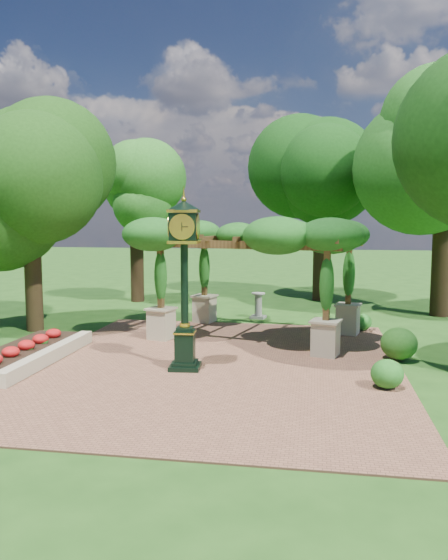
# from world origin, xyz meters

# --- Properties ---
(ground) EXTENTS (120.00, 120.00, 0.00)m
(ground) POSITION_xyz_m (0.00, 0.00, 0.00)
(ground) COLOR #1E4714
(ground) RESTS_ON ground
(brick_plaza) EXTENTS (10.00, 12.00, 0.04)m
(brick_plaza) POSITION_xyz_m (0.00, 1.00, 0.02)
(brick_plaza) COLOR brown
(brick_plaza) RESTS_ON ground
(border_wall) EXTENTS (0.35, 5.00, 0.40)m
(border_wall) POSITION_xyz_m (-4.60, 0.50, 0.20)
(border_wall) COLOR #C6B793
(border_wall) RESTS_ON ground
(flower_bed) EXTENTS (1.50, 5.00, 0.36)m
(flower_bed) POSITION_xyz_m (-5.50, 0.50, 0.18)
(flower_bed) COLOR red
(flower_bed) RESTS_ON ground
(pedestal_clock) EXTENTS (0.97, 0.97, 4.53)m
(pedestal_clock) POSITION_xyz_m (-0.70, 0.40, 2.71)
(pedestal_clock) COLOR black
(pedestal_clock) RESTS_ON brick_plaza
(pergola) EXTENTS (7.17, 5.43, 4.03)m
(pergola) POSITION_xyz_m (0.74, 4.76, 3.30)
(pergola) COLOR tan
(pergola) RESTS_ON brick_plaza
(sundial) EXTENTS (0.66, 0.66, 1.04)m
(sundial) POSITION_xyz_m (0.42, 8.39, 0.46)
(sundial) COLOR gray
(sundial) RESTS_ON ground
(shrub_front) EXTENTS (0.87, 0.87, 0.69)m
(shrub_front) POSITION_xyz_m (4.39, -0.45, 0.38)
(shrub_front) COLOR #20621C
(shrub_front) RESTS_ON brick_plaza
(shrub_mid) EXTENTS (1.09, 1.09, 0.92)m
(shrub_mid) POSITION_xyz_m (5.05, 2.34, 0.50)
(shrub_mid) COLOR #235518
(shrub_mid) RESTS_ON brick_plaza
(shrub_back) EXTENTS (0.87, 0.87, 0.61)m
(shrub_back) POSITION_xyz_m (4.35, 6.35, 0.35)
(shrub_back) COLOR #23671E
(shrub_back) RESTS_ON brick_plaza
(tree_west_near) EXTENTS (4.35, 4.35, 7.38)m
(tree_west_near) POSITION_xyz_m (-7.30, 4.64, 5.08)
(tree_west_near) COLOR #372716
(tree_west_near) RESTS_ON ground
(tree_west_far) EXTENTS (3.51, 3.51, 7.36)m
(tree_west_far) POSITION_xyz_m (-5.89, 11.97, 5.03)
(tree_west_far) COLOR black
(tree_west_far) RESTS_ON ground
(tree_north) EXTENTS (4.80, 4.80, 8.14)m
(tree_north) POSITION_xyz_m (2.90, 13.85, 5.60)
(tree_north) COLOR #2F2013
(tree_north) RESTS_ON ground
(tree_east_far) EXTENTS (5.12, 5.12, 11.13)m
(tree_east_far) POSITION_xyz_m (7.83, 10.24, 7.63)
(tree_east_far) COLOR black
(tree_east_far) RESTS_ON ground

